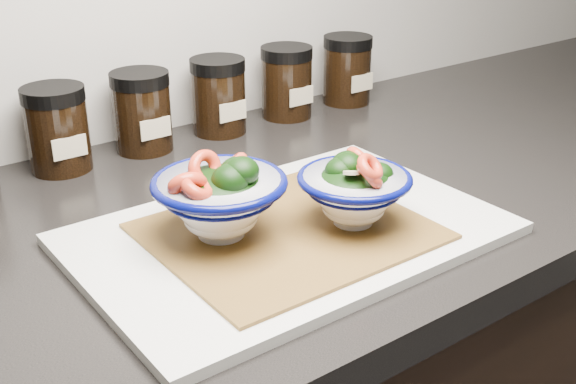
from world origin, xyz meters
TOP-DOWN VIEW (x-y plane):
  - countertop at (0.00, 1.45)m, footprint 3.50×0.60m
  - cutting_board at (0.00, 1.35)m, footprint 0.45×0.30m
  - bamboo_mat at (-0.01, 1.34)m, footprint 0.28×0.24m
  - bowl_left at (-0.07, 1.38)m, footprint 0.14×0.14m
  - bowl_right at (0.06, 1.32)m, footprint 0.12×0.12m
  - spice_jar_b at (-0.13, 1.69)m, footprint 0.08×0.08m
  - spice_jar_c at (-0.00, 1.69)m, footprint 0.08×0.08m
  - spice_jar_d at (0.12, 1.69)m, footprint 0.08×0.08m
  - spice_jar_e at (0.25, 1.69)m, footprint 0.08×0.08m
  - spice_jar_f at (0.37, 1.69)m, footprint 0.08×0.08m

SIDE VIEW (x-z plane):
  - countertop at x=0.00m, z-range 0.86..0.90m
  - cutting_board at x=0.00m, z-range 0.90..0.91m
  - bamboo_mat at x=-0.01m, z-range 0.91..0.92m
  - bowl_right at x=0.06m, z-range 0.91..1.00m
  - spice_jar_b at x=-0.13m, z-range 0.90..1.01m
  - spice_jar_c at x=0.00m, z-range 0.90..1.01m
  - spice_jar_d at x=0.12m, z-range 0.90..1.01m
  - spice_jar_e at x=0.25m, z-range 0.90..1.01m
  - spice_jar_f at x=0.37m, z-range 0.90..1.01m
  - bowl_left at x=-0.07m, z-range 0.91..1.01m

